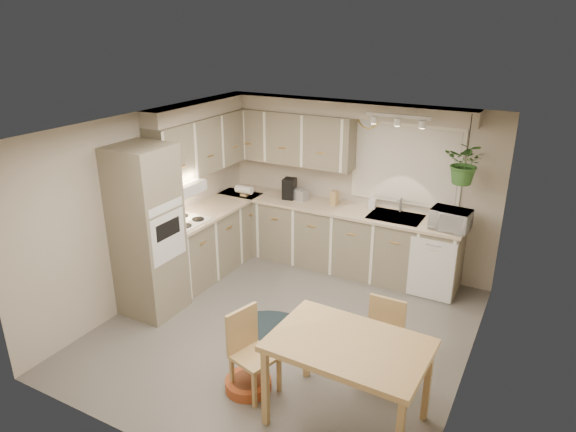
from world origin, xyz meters
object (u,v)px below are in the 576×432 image
Objects in this scene: chair_back at (380,343)px; braided_rug at (279,334)px; pet_bed at (248,384)px; microwave at (451,217)px; dining_table at (347,383)px; chair_left at (255,354)px.

chair_back is 1.35m from braided_rug.
microwave is (1.26, 2.79, 1.05)m from pet_bed.
dining_table is 1.14× the size of braided_rug.
braided_rug is 0.98m from pet_bed.
chair_left is at bearing -73.66° from braided_rug.
dining_table is 0.71m from chair_back.
braided_rug is (-0.28, 0.95, -0.42)m from chair_left.
chair_back is at bearing 142.87° from chair_left.
dining_table is 1.57m from braided_rug.
chair_left is (-0.93, -0.04, 0.00)m from dining_table.
dining_table is at bearing 108.39° from chair_left.
pet_bed is (-0.08, -0.01, -0.37)m from chair_left.
chair_left reaches higher than pet_bed.
microwave is at bearing 65.67° from pet_bed.
pet_bed reaches higher than braided_rug.
microwave reaches higher than chair_left.
pet_bed is (0.20, -0.96, 0.05)m from braided_rug.
pet_bed is at bearing -67.87° from chair_left.
chair_back is (0.99, 0.74, -0.00)m from chair_left.
chair_back is 1.83× the size of pet_bed.
pet_bed is (-1.07, -0.75, -0.37)m from chair_back.
chair_left is 1.08m from braided_rug.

